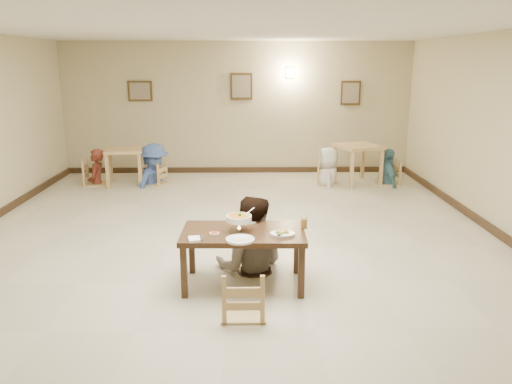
{
  "coord_description": "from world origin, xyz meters",
  "views": [
    {
      "loc": [
        0.22,
        -6.6,
        2.54
      ],
      "look_at": [
        0.33,
        -0.62,
        0.98
      ],
      "focal_mm": 35.0,
      "sensor_mm": 36.0,
      "label": 1
    }
  ],
  "objects_px": {
    "bg_chair_rr": "(388,162)",
    "bg_diner_a": "(94,149)",
    "main_diner": "(250,196)",
    "bg_diner_c": "(329,147)",
    "curry_warmer": "(239,218)",
    "bg_diner_d": "(389,149)",
    "bg_table_right": "(358,152)",
    "main_table": "(243,238)",
    "drink_glass": "(304,223)",
    "bg_chair_rl": "(328,162)",
    "chair_near": "(243,271)",
    "bg_chair_lr": "(153,163)",
    "chair_far": "(249,229)",
    "bg_chair_ll": "(95,160)",
    "bg_table_left": "(124,155)",
    "bg_diner_b": "(152,144)"
  },
  "relations": [
    {
      "from": "bg_table_left",
      "to": "main_diner",
      "type": "bearing_deg",
      "value": -59.73
    },
    {
      "from": "bg_table_left",
      "to": "bg_chair_rl",
      "type": "relative_size",
      "value": 0.93
    },
    {
      "from": "chair_near",
      "to": "drink_glass",
      "type": "bearing_deg",
      "value": -131.44
    },
    {
      "from": "chair_far",
      "to": "bg_chair_rr",
      "type": "height_order",
      "value": "same"
    },
    {
      "from": "curry_warmer",
      "to": "bg_chair_lr",
      "type": "height_order",
      "value": "bg_chair_lr"
    },
    {
      "from": "chair_near",
      "to": "bg_chair_lr",
      "type": "relative_size",
      "value": 1.05
    },
    {
      "from": "main_diner",
      "to": "bg_chair_ll",
      "type": "xyz_separation_m",
      "value": [
        -3.25,
        4.53,
        -0.42
      ]
    },
    {
      "from": "bg_chair_lr",
      "to": "curry_warmer",
      "type": "bearing_deg",
      "value": 39.77
    },
    {
      "from": "curry_warmer",
      "to": "bg_diner_d",
      "type": "bearing_deg",
      "value": 57.92
    },
    {
      "from": "chair_far",
      "to": "chair_near",
      "type": "height_order",
      "value": "chair_near"
    },
    {
      "from": "main_table",
      "to": "chair_near",
      "type": "distance_m",
      "value": 0.72
    },
    {
      "from": "bg_table_right",
      "to": "bg_chair_ll",
      "type": "height_order",
      "value": "bg_chair_ll"
    },
    {
      "from": "bg_diner_c",
      "to": "bg_chair_ll",
      "type": "bearing_deg",
      "value": -87.64
    },
    {
      "from": "chair_far",
      "to": "bg_table_left",
      "type": "relative_size",
      "value": 1.09
    },
    {
      "from": "bg_diner_d",
      "to": "bg_chair_lr",
      "type": "bearing_deg",
      "value": 83.52
    },
    {
      "from": "main_diner",
      "to": "bg_diner_c",
      "type": "height_order",
      "value": "main_diner"
    },
    {
      "from": "bg_diner_a",
      "to": "bg_diner_d",
      "type": "relative_size",
      "value": 0.99
    },
    {
      "from": "bg_diner_a",
      "to": "curry_warmer",
      "type": "bearing_deg",
      "value": 31.31
    },
    {
      "from": "bg_table_left",
      "to": "bg_diner_d",
      "type": "height_order",
      "value": "bg_diner_d"
    },
    {
      "from": "main_table",
      "to": "bg_table_right",
      "type": "height_order",
      "value": "bg_table_right"
    },
    {
      "from": "drink_glass",
      "to": "chair_far",
      "type": "bearing_deg",
      "value": 141.05
    },
    {
      "from": "bg_chair_ll",
      "to": "bg_chair_rr",
      "type": "distance_m",
      "value": 6.22
    },
    {
      "from": "main_table",
      "to": "bg_chair_rr",
      "type": "relative_size",
      "value": 1.47
    },
    {
      "from": "chair_near",
      "to": "drink_glass",
      "type": "distance_m",
      "value": 1.1
    },
    {
      "from": "curry_warmer",
      "to": "bg_diner_d",
      "type": "relative_size",
      "value": 0.21
    },
    {
      "from": "drink_glass",
      "to": "bg_chair_rl",
      "type": "height_order",
      "value": "bg_chair_rl"
    },
    {
      "from": "bg_chair_rr",
      "to": "bg_chair_rl",
      "type": "bearing_deg",
      "value": -91.11
    },
    {
      "from": "main_diner",
      "to": "bg_diner_c",
      "type": "xyz_separation_m",
      "value": [
        1.69,
        4.48,
        -0.15
      ]
    },
    {
      "from": "bg_diner_a",
      "to": "bg_diner_b",
      "type": "distance_m",
      "value": 1.23
    },
    {
      "from": "bg_chair_ll",
      "to": "bg_diner_a",
      "type": "relative_size",
      "value": 0.69
    },
    {
      "from": "chair_far",
      "to": "bg_diner_d",
      "type": "bearing_deg",
      "value": 55.28
    },
    {
      "from": "bg_diner_a",
      "to": "bg_chair_rr",
      "type": "bearing_deg",
      "value": 88.85
    },
    {
      "from": "main_diner",
      "to": "bg_chair_rr",
      "type": "xyz_separation_m",
      "value": [
        2.97,
        4.46,
        -0.46
      ]
    },
    {
      "from": "bg_chair_rr",
      "to": "main_diner",
      "type": "bearing_deg",
      "value": -34.1
    },
    {
      "from": "bg_chair_ll",
      "to": "bg_chair_lr",
      "type": "bearing_deg",
      "value": -97.84
    },
    {
      "from": "chair_near",
      "to": "bg_table_right",
      "type": "height_order",
      "value": "chair_near"
    },
    {
      "from": "main_table",
      "to": "chair_far",
      "type": "xyz_separation_m",
      "value": [
        0.07,
        0.6,
        -0.1
      ]
    },
    {
      "from": "bg_chair_rr",
      "to": "bg_diner_a",
      "type": "xyz_separation_m",
      "value": [
        -6.22,
        0.07,
        0.28
      ]
    },
    {
      "from": "bg_diner_b",
      "to": "bg_chair_rr",
      "type": "bearing_deg",
      "value": -70.78
    },
    {
      "from": "chair_far",
      "to": "curry_warmer",
      "type": "distance_m",
      "value": 0.7
    },
    {
      "from": "drink_glass",
      "to": "chair_near",
      "type": "bearing_deg",
      "value": -131.16
    },
    {
      "from": "bg_table_right",
      "to": "bg_diner_c",
      "type": "height_order",
      "value": "bg_diner_c"
    },
    {
      "from": "bg_table_left",
      "to": "bg_diner_d",
      "type": "bearing_deg",
      "value": -0.58
    },
    {
      "from": "main_table",
      "to": "bg_diner_d",
      "type": "distance_m",
      "value": 5.82
    },
    {
      "from": "curry_warmer",
      "to": "bg_chair_lr",
      "type": "relative_size",
      "value": 0.35
    },
    {
      "from": "bg_table_left",
      "to": "bg_chair_rr",
      "type": "bearing_deg",
      "value": -0.58
    },
    {
      "from": "chair_near",
      "to": "bg_diner_d",
      "type": "xyz_separation_m",
      "value": [
        3.05,
        5.67,
        0.28
      ]
    },
    {
      "from": "main_diner",
      "to": "bg_diner_c",
      "type": "bearing_deg",
      "value": -105.51
    },
    {
      "from": "bg_diner_b",
      "to": "bg_diner_c",
      "type": "xyz_separation_m",
      "value": [
        3.71,
        -0.02,
        -0.09
      ]
    },
    {
      "from": "curry_warmer",
      "to": "bg_diner_a",
      "type": "xyz_separation_m",
      "value": [
        -3.12,
        5.02,
        -0.05
      ]
    }
  ]
}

